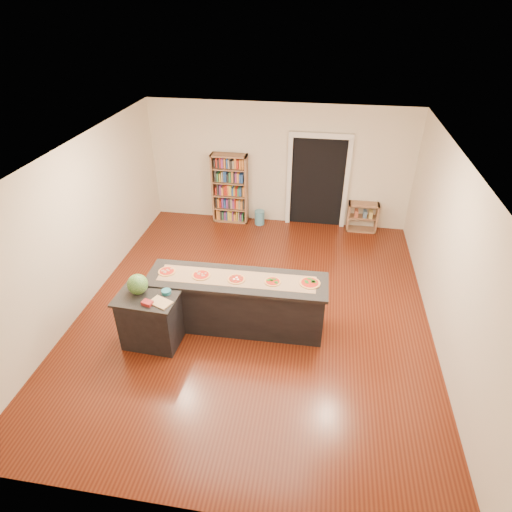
% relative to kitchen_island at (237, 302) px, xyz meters
% --- Properties ---
extents(room, '(6.00, 7.00, 2.80)m').
position_rel_kitchen_island_xyz_m(room, '(0.21, 0.43, 0.92)').
color(room, beige).
rests_on(room, ground).
extents(doorway, '(1.40, 0.09, 2.21)m').
position_rel_kitchen_island_xyz_m(doorway, '(1.11, 3.90, 0.72)').
color(doorway, black).
rests_on(doorway, room).
extents(kitchen_island, '(2.88, 0.78, 0.95)m').
position_rel_kitchen_island_xyz_m(kitchen_island, '(0.00, 0.00, 0.00)').
color(kitchen_island, black).
rests_on(kitchen_island, ground).
extents(side_counter, '(0.93, 0.68, 0.92)m').
position_rel_kitchen_island_xyz_m(side_counter, '(-1.25, -0.61, -0.01)').
color(side_counter, black).
rests_on(side_counter, ground).
extents(bookshelf, '(0.83, 0.30, 1.66)m').
position_rel_kitchen_island_xyz_m(bookshelf, '(-0.92, 3.74, 0.35)').
color(bookshelf, '#956948').
rests_on(bookshelf, ground).
extents(low_shelf, '(0.69, 0.29, 0.69)m').
position_rel_kitchen_island_xyz_m(low_shelf, '(2.20, 3.74, -0.13)').
color(low_shelf, '#956948').
rests_on(low_shelf, ground).
extents(waste_bin, '(0.23, 0.23, 0.34)m').
position_rel_kitchen_island_xyz_m(waste_bin, '(-0.20, 3.67, -0.31)').
color(waste_bin, teal).
rests_on(waste_bin, ground).
extents(kraft_paper, '(2.51, 0.49, 0.00)m').
position_rel_kitchen_island_xyz_m(kraft_paper, '(-0.00, 0.00, 0.47)').
color(kraft_paper, olive).
rests_on(kraft_paper, kitchen_island).
extents(watermelon, '(0.31, 0.31, 0.31)m').
position_rel_kitchen_island_xyz_m(watermelon, '(-1.40, -0.56, 0.60)').
color(watermelon, '#144214').
rests_on(watermelon, side_counter).
extents(cutting_board, '(0.37, 0.32, 0.02)m').
position_rel_kitchen_island_xyz_m(cutting_board, '(-0.99, -0.75, 0.45)').
color(cutting_board, tan).
rests_on(cutting_board, side_counter).
extents(package_red, '(0.18, 0.14, 0.05)m').
position_rel_kitchen_island_xyz_m(package_red, '(-1.17, -0.81, 0.47)').
color(package_red, maroon).
rests_on(package_red, side_counter).
extents(package_teal, '(0.15, 0.15, 0.05)m').
position_rel_kitchen_island_xyz_m(package_teal, '(-0.98, -0.51, 0.47)').
color(package_teal, '#195966').
rests_on(package_teal, side_counter).
extents(pizza_a, '(0.29, 0.29, 0.02)m').
position_rel_kitchen_island_xyz_m(pizza_a, '(-1.15, 0.00, 0.48)').
color(pizza_a, tan).
rests_on(pizza_a, kitchen_island).
extents(pizza_b, '(0.28, 0.28, 0.02)m').
position_rel_kitchen_island_xyz_m(pizza_b, '(-0.57, -0.01, 0.48)').
color(pizza_b, tan).
rests_on(pizza_b, kitchen_island).
extents(pizza_c, '(0.27, 0.27, 0.02)m').
position_rel_kitchen_island_xyz_m(pizza_c, '(0.00, -0.03, 0.48)').
color(pizza_c, tan).
rests_on(pizza_c, kitchen_island).
extents(pizza_d, '(0.26, 0.26, 0.02)m').
position_rel_kitchen_island_xyz_m(pizza_d, '(0.57, -0.01, 0.48)').
color(pizza_d, tan).
rests_on(pizza_d, kitchen_island).
extents(pizza_e, '(0.31, 0.31, 0.02)m').
position_rel_kitchen_island_xyz_m(pizza_e, '(1.15, 0.05, 0.48)').
color(pizza_e, tan).
rests_on(pizza_e, kitchen_island).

